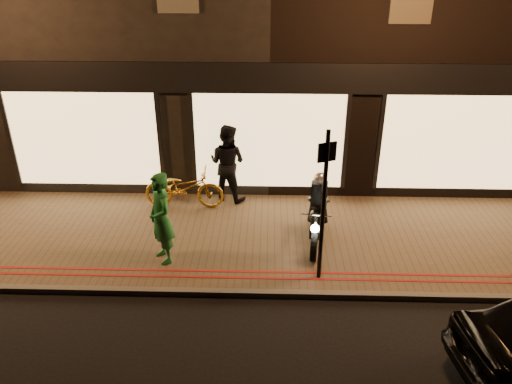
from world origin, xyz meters
TOP-DOWN VIEW (x-y plane):
  - ground at (0.00, 0.00)m, footprint 90.00×90.00m
  - sidewalk at (0.00, 2.00)m, footprint 50.00×4.00m
  - kerb_stone at (0.00, 0.05)m, footprint 50.00×0.14m
  - red_kerb_lines at (0.00, 0.55)m, footprint 50.00×0.26m
  - building_row at (-0.00, 8.99)m, footprint 48.00×10.11m
  - motorcycle at (1.05, 1.81)m, footprint 0.65×1.94m
  - sign_post at (1.00, 0.54)m, footprint 0.34×0.16m
  - bicycle_gold at (-2.04, 3.33)m, footprint 1.94×0.73m
  - person_green at (-2.10, 1.04)m, footprint 0.76×0.83m
  - person_dark at (-1.02, 3.80)m, footprint 1.15×1.04m

SIDE VIEW (x-z plane):
  - ground at x=0.00m, z-range 0.00..0.00m
  - sidewalk at x=0.00m, z-range 0.00..0.12m
  - kerb_stone at x=0.00m, z-range 0.00..0.12m
  - red_kerb_lines at x=0.00m, z-range 0.12..0.13m
  - bicycle_gold at x=-2.04m, z-range 0.12..1.13m
  - motorcycle at x=1.05m, z-range -0.06..1.53m
  - person_green at x=-2.10m, z-range 0.12..2.03m
  - person_dark at x=-1.02m, z-range 0.12..2.06m
  - sign_post at x=1.00m, z-range 0.30..3.30m
  - building_row at x=0.00m, z-range 0.00..8.50m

